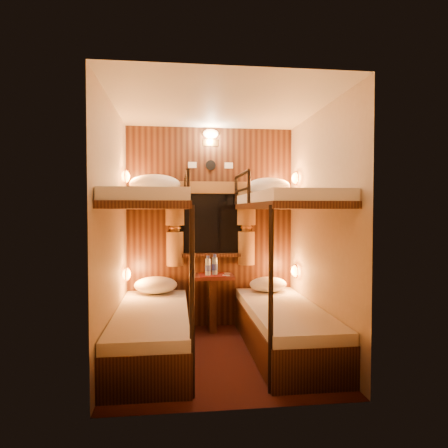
{
  "coord_description": "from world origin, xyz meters",
  "views": [
    {
      "loc": [
        -0.42,
        -3.79,
        1.41
      ],
      "look_at": [
        0.06,
        0.15,
        1.27
      ],
      "focal_mm": 32.0,
      "sensor_mm": 36.0,
      "label": 1
    }
  ],
  "objects": [
    {
      "name": "window",
      "position": [
        0.0,
        1.0,
        1.18
      ],
      "size": [
        1.0,
        0.12,
        0.79
      ],
      "color": "black",
      "rests_on": "back_panel"
    },
    {
      "name": "sachet_b",
      "position": [
        0.19,
        0.94,
        0.65
      ],
      "size": [
        0.08,
        0.06,
        0.01
      ],
      "primitive_type": "cube",
      "rotation": [
        0.0,
        0.0,
        -0.1
      ],
      "color": "silver",
      "rests_on": "table"
    },
    {
      "name": "back_panel",
      "position": [
        0.0,
        1.04,
        1.2
      ],
      "size": [
        2.0,
        0.03,
        2.4
      ],
      "primitive_type": "cube",
      "color": "black",
      "rests_on": "floor"
    },
    {
      "name": "sachet_a",
      "position": [
        0.16,
        0.77,
        0.65
      ],
      "size": [
        0.09,
        0.08,
        0.01
      ],
      "primitive_type": "cube",
      "rotation": [
        0.0,
        0.0,
        -0.18
      ],
      "color": "silver",
      "rests_on": "table"
    },
    {
      "name": "bunk_right",
      "position": [
        0.65,
        0.07,
        0.56
      ],
      "size": [
        0.72,
        1.9,
        1.82
      ],
      "color": "black",
      "rests_on": "floor"
    },
    {
      "name": "curtains",
      "position": [
        0.0,
        0.97,
        1.26
      ],
      "size": [
        1.1,
        0.22,
        1.0
      ],
      "color": "olive",
      "rests_on": "back_panel"
    },
    {
      "name": "wall_back",
      "position": [
        0.0,
        1.05,
        1.2
      ],
      "size": [
        2.4,
        0.0,
        2.4
      ],
      "primitive_type": "plane",
      "rotation": [
        1.57,
        0.0,
        0.0
      ],
      "color": "#C6B293",
      "rests_on": "floor"
    },
    {
      "name": "pillow_upper_left",
      "position": [
        -0.65,
        0.75,
        1.7
      ],
      "size": [
        0.57,
        0.4,
        0.22
      ],
      "primitive_type": "ellipsoid",
      "color": "silver",
      "rests_on": "bunk_left"
    },
    {
      "name": "ceiling",
      "position": [
        0.0,
        0.0,
        2.4
      ],
      "size": [
        2.1,
        2.1,
        0.0
      ],
      "primitive_type": "plane",
      "rotation": [
        3.14,
        0.0,
        0.0
      ],
      "color": "silver",
      "rests_on": "wall_back"
    },
    {
      "name": "reading_lamps",
      "position": [
        -0.0,
        0.7,
        1.24
      ],
      "size": [
        2.0,
        0.2,
        1.25
      ],
      "color": "orange",
      "rests_on": "wall_left"
    },
    {
      "name": "wall_front",
      "position": [
        0.0,
        -1.05,
        1.2
      ],
      "size": [
        2.4,
        0.0,
        2.4
      ],
      "primitive_type": "plane",
      "rotation": [
        -1.57,
        0.0,
        0.0
      ],
      "color": "#C6B293",
      "rests_on": "floor"
    },
    {
      "name": "wall_right",
      "position": [
        1.0,
        0.0,
        1.2
      ],
      "size": [
        0.0,
        2.4,
        2.4
      ],
      "primitive_type": "plane",
      "rotation": [
        1.57,
        0.0,
        -1.57
      ],
      "color": "#C6B293",
      "rests_on": "floor"
    },
    {
      "name": "bottle_right",
      "position": [
        0.03,
        0.84,
        0.75
      ],
      "size": [
        0.07,
        0.07,
        0.24
      ],
      "rotation": [
        0.0,
        0.0,
        -0.21
      ],
      "color": "#99BFE5",
      "rests_on": "table"
    },
    {
      "name": "back_fixtures",
      "position": [
        0.0,
        1.0,
        2.25
      ],
      "size": [
        0.54,
        0.09,
        0.48
      ],
      "color": "black",
      "rests_on": "back_panel"
    },
    {
      "name": "pillow_lower_right",
      "position": [
        0.65,
        0.75,
        0.54
      ],
      "size": [
        0.44,
        0.31,
        0.17
      ],
      "primitive_type": "ellipsoid",
      "color": "silver",
      "rests_on": "bunk_right"
    },
    {
      "name": "floor",
      "position": [
        0.0,
        0.0,
        0.0
      ],
      "size": [
        2.1,
        2.1,
        0.0
      ],
      "primitive_type": "plane",
      "color": "#38150F",
      "rests_on": "ground"
    },
    {
      "name": "table",
      "position": [
        0.0,
        0.85,
        0.41
      ],
      "size": [
        0.5,
        0.34,
        0.66
      ],
      "color": "#541A13",
      "rests_on": "floor"
    },
    {
      "name": "pillow_lower_left",
      "position": [
        -0.65,
        0.8,
        0.55
      ],
      "size": [
        0.49,
        0.35,
        0.19
      ],
      "primitive_type": "ellipsoid",
      "color": "silver",
      "rests_on": "bunk_left"
    },
    {
      "name": "wall_left",
      "position": [
        -1.0,
        0.0,
        1.2
      ],
      "size": [
        0.0,
        2.4,
        2.4
      ],
      "primitive_type": "plane",
      "rotation": [
        1.57,
        0.0,
        1.57
      ],
      "color": "#C6B293",
      "rests_on": "floor"
    },
    {
      "name": "bunk_left",
      "position": [
        -0.65,
        0.07,
        0.56
      ],
      "size": [
        0.72,
        1.9,
        1.82
      ],
      "color": "black",
      "rests_on": "floor"
    },
    {
      "name": "bottle_left",
      "position": [
        -0.05,
        0.8,
        0.75
      ],
      "size": [
        0.07,
        0.07,
        0.23
      ],
      "rotation": [
        0.0,
        0.0,
        0.14
      ],
      "color": "#99BFE5",
      "rests_on": "table"
    },
    {
      "name": "pillow_upper_right",
      "position": [
        0.65,
        0.74,
        1.69
      ],
      "size": [
        0.5,
        0.36,
        0.2
      ],
      "primitive_type": "ellipsoid",
      "color": "silver",
      "rests_on": "bunk_right"
    }
  ]
}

